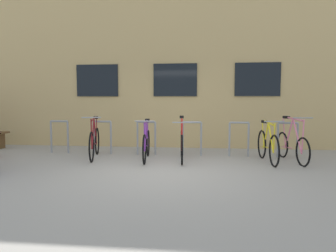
% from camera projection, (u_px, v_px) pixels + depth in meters
% --- Properties ---
extents(ground_plane, '(42.00, 42.00, 0.00)m').
position_uv_depth(ground_plane, '(161.00, 172.00, 6.20)').
color(ground_plane, '#9E998E').
extents(storefront_building, '(28.00, 7.72, 5.40)m').
position_uv_depth(storefront_building, '(183.00, 70.00, 12.95)').
color(storefront_building, tan).
rests_on(storefront_building, ground).
extents(bike_rack, '(6.53, 0.05, 0.89)m').
position_uv_depth(bike_rack, '(169.00, 135.00, 8.04)').
color(bike_rack, gray).
rests_on(bike_rack, ground).
extents(bicycle_purple, '(0.44, 1.73, 1.00)m').
position_uv_depth(bicycle_purple, '(146.00, 144.00, 7.45)').
color(bicycle_purple, black).
rests_on(bicycle_purple, ground).
extents(bicycle_pink, '(0.44, 1.74, 1.09)m').
position_uv_depth(bicycle_pink, '(292.00, 145.00, 7.25)').
color(bicycle_pink, black).
rests_on(bicycle_pink, ground).
extents(bicycle_maroon, '(0.53, 1.76, 1.07)m').
position_uv_depth(bicycle_maroon, '(94.00, 142.00, 7.70)').
color(bicycle_maroon, black).
rests_on(bicycle_maroon, ground).
extents(bicycle_yellow, '(0.44, 1.75, 1.01)m').
position_uv_depth(bicycle_yellow, '(268.00, 145.00, 7.18)').
color(bicycle_yellow, black).
rests_on(bicycle_yellow, ground).
extents(bicycle_red, '(0.44, 1.71, 1.07)m').
position_uv_depth(bicycle_red, '(182.00, 144.00, 7.41)').
color(bicycle_red, black).
rests_on(bicycle_red, ground).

